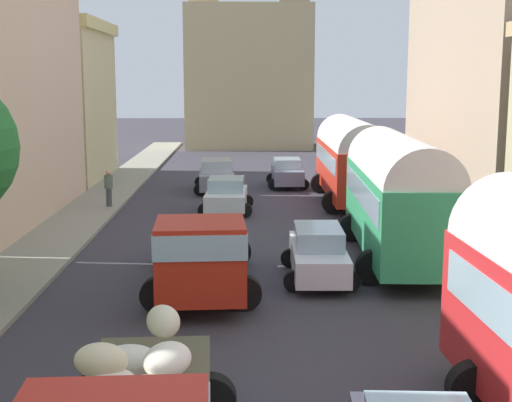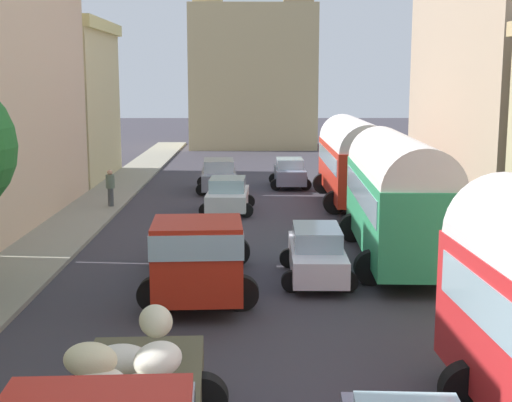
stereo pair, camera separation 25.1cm
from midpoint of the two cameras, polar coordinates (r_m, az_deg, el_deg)
name	(u,v)px [view 2 (the right image)]	position (r m, az deg, el deg)	size (l,w,h in m)	color
ground_plane	(255,219)	(30.35, 0.18, -1.40)	(154.00, 154.00, 0.00)	#39353D
sidewalk_left	(83,217)	(31.12, -13.29, -1.25)	(2.50, 70.00, 0.14)	gray
sidewalk_right	(427,217)	(31.26, 13.59, -1.21)	(2.50, 70.00, 0.14)	#97988D
building_left_3	(58,101)	(42.98, -15.22, 7.63)	(5.94, 9.16, 9.02)	beige
building_right_2	(501,72)	(34.39, 19.00, 9.63)	(4.93, 14.55, 12.22)	tan
distant_church	(253,68)	(61.15, -0.11, 10.45)	(10.42, 6.53, 18.53)	tan
parked_bus_1	(397,192)	(23.43, 11.37, 0.72)	(3.43, 9.02, 4.07)	#319861
parked_bus_2	(353,157)	(34.22, 7.90, 3.46)	(3.36, 9.24, 3.97)	red
cargo_truck_1	(198,252)	(19.40, -4.23, -4.08)	(3.32, 7.54, 2.36)	#B42514
car_0	(228,195)	(31.63, -2.02, 0.46)	(2.40, 3.73, 1.54)	silver
car_1	(219,175)	(37.60, -2.76, 2.03)	(2.47, 4.44, 1.67)	gray
car_3	(317,253)	(21.24, 5.14, -4.13)	(2.18, 4.24, 1.56)	silver
car_4	(290,173)	(39.03, 2.86, 2.24)	(2.20, 3.63, 1.56)	slate
pedestrian_2	(110,187)	(32.99, -11.22, 1.10)	(0.41, 0.41, 1.79)	#44474A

